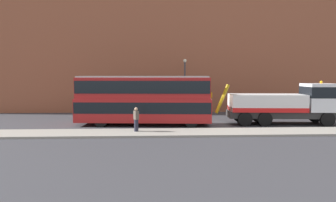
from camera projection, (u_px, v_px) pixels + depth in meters
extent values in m
plane|color=#38383D|center=(218.00, 124.00, 25.94)|extent=(120.00, 120.00, 0.00)
cube|color=gray|center=(230.00, 132.00, 21.75)|extent=(60.00, 2.80, 0.15)
cube|color=#935138|center=(203.00, 41.00, 34.16)|extent=(60.00, 1.20, 16.00)
cube|color=#2D2D2D|center=(282.00, 114.00, 25.75)|extent=(9.14, 2.90, 0.55)
cube|color=silver|center=(321.00, 97.00, 25.52)|extent=(2.79, 2.79, 2.30)
cube|color=black|center=(321.00, 92.00, 25.48)|extent=(2.82, 2.82, 0.90)
cube|color=silver|center=(266.00, 103.00, 25.71)|extent=(6.28, 3.06, 1.40)
cube|color=red|center=(266.00, 109.00, 25.75)|extent=(6.29, 3.12, 0.36)
cylinder|color=#B79914|center=(222.00, 99.00, 25.80)|extent=(1.25, 0.37, 2.52)
sphere|color=orange|center=(321.00, 82.00, 25.42)|extent=(0.24, 0.24, 0.24)
cylinder|color=black|center=(315.00, 116.00, 26.77)|extent=(1.18, 0.43, 1.16)
cylinder|color=black|center=(327.00, 119.00, 24.56)|extent=(1.18, 0.43, 1.16)
cylinder|color=black|center=(258.00, 115.00, 26.93)|extent=(1.18, 0.43, 1.16)
cylinder|color=black|center=(265.00, 119.00, 24.72)|extent=(1.18, 0.43, 1.16)
cylinder|color=black|center=(240.00, 115.00, 26.98)|extent=(1.18, 0.43, 1.16)
cylinder|color=black|center=(245.00, 119.00, 24.77)|extent=(1.18, 0.43, 1.16)
cube|color=#AD1E1E|center=(144.00, 110.00, 25.19)|extent=(11.16, 3.34, 1.90)
cube|color=#AD1E1E|center=(143.00, 88.00, 25.04)|extent=(10.93, 3.23, 1.70)
cube|color=black|center=(144.00, 107.00, 25.17)|extent=(11.05, 3.39, 0.90)
cube|color=black|center=(143.00, 87.00, 25.03)|extent=(10.84, 3.37, 1.00)
cube|color=#B2B2B2|center=(143.00, 77.00, 24.96)|extent=(10.71, 3.11, 0.12)
cube|color=yellow|center=(211.00, 95.00, 24.91)|extent=(0.18, 1.50, 0.44)
cylinder|color=black|center=(190.00, 117.00, 26.20)|extent=(1.06, 0.38, 1.04)
cylinder|color=black|center=(191.00, 121.00, 24.05)|extent=(1.06, 0.38, 1.04)
cylinder|color=black|center=(107.00, 117.00, 26.44)|extent=(1.06, 0.38, 1.04)
cylinder|color=black|center=(101.00, 121.00, 24.29)|extent=(1.06, 0.38, 1.04)
cylinder|color=#232333|center=(136.00, 125.00, 21.65)|extent=(0.41, 0.41, 0.85)
cube|color=brown|center=(136.00, 115.00, 21.59)|extent=(0.42, 0.48, 0.62)
sphere|color=tan|center=(136.00, 109.00, 21.56)|extent=(0.24, 0.24, 0.24)
cylinder|color=#38383D|center=(185.00, 88.00, 32.32)|extent=(0.16, 0.16, 5.50)
sphere|color=#EAE5C6|center=(185.00, 61.00, 32.07)|extent=(0.36, 0.36, 0.36)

